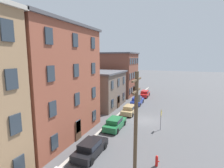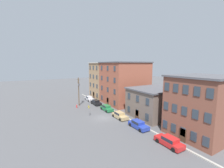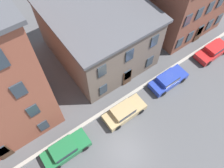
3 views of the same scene
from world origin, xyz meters
TOP-DOWN VIEW (x-y plane):
  - ground_plane at (0.00, 0.00)m, footprint 200.00×200.00m
  - kerb_strip at (0.00, 4.50)m, footprint 56.00×0.36m
  - apartment_far at (4.73, 11.56)m, footprint 9.78×11.63m
  - car_green at (-4.46, 3.19)m, footprint 4.40×1.92m
  - car_tan at (2.12, 3.07)m, footprint 4.40×1.92m
  - car_blue at (8.33, 3.29)m, footprint 4.40×1.92m
  - car_red at (15.59, 3.22)m, footprint 4.40×1.92m

SIDE VIEW (x-z plane):
  - ground_plane at x=0.00m, z-range 0.00..0.00m
  - kerb_strip at x=0.00m, z-range 0.00..0.16m
  - car_green at x=-4.46m, z-range 0.03..1.46m
  - car_tan at x=2.12m, z-range 0.03..1.46m
  - car_blue at x=8.33m, z-range 0.03..1.46m
  - car_red at x=15.59m, z-range 0.03..1.46m
  - apartment_far at x=4.73m, z-range 0.01..6.65m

